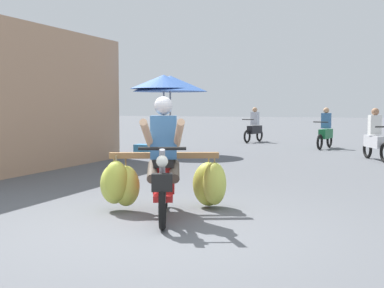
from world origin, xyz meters
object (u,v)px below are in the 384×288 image
(motorbike_distant_ahead_left, at_px, (375,139))
(produce_crate, at_px, (145,151))
(motorbike_distant_far_ahead, at_px, (254,128))
(motorbike_main_loaded, at_px, (163,177))
(motorbike_distant_ahead_right, at_px, (326,132))
(market_umbrella_further_along, at_px, (170,84))
(market_umbrella_near_shop, at_px, (164,82))

(motorbike_distant_ahead_left, height_order, produce_crate, motorbike_distant_ahead_left)
(motorbike_distant_far_ahead, bearing_deg, produce_crate, -101.26)
(motorbike_main_loaded, relative_size, motorbike_distant_ahead_right, 1.24)
(produce_crate, bearing_deg, motorbike_distant_ahead_right, 47.66)
(market_umbrella_further_along, relative_size, produce_crate, 4.20)
(motorbike_main_loaded, xyz_separation_m, produce_crate, (-3.66, 6.72, -0.31))
(motorbike_distant_far_ahead, distance_m, produce_crate, 7.11)
(market_umbrella_further_along, bearing_deg, market_umbrella_near_shop, -141.94)
(motorbike_distant_ahead_left, xyz_separation_m, motorbike_distant_far_ahead, (-4.74, 5.47, 0.00))
(motorbike_distant_ahead_left, height_order, market_umbrella_near_shop, market_umbrella_near_shop)
(motorbike_distant_ahead_left, relative_size, motorbike_distant_far_ahead, 0.94)
(motorbike_distant_ahead_left, distance_m, market_umbrella_further_along, 5.97)
(motorbike_distant_ahead_right, bearing_deg, produce_crate, -132.34)
(market_umbrella_near_shop, relative_size, market_umbrella_further_along, 1.01)
(motorbike_distant_ahead_left, height_order, motorbike_distant_ahead_right, same)
(motorbike_distant_far_ahead, height_order, market_umbrella_further_along, market_umbrella_further_along)
(motorbike_distant_ahead_left, distance_m, market_umbrella_near_shop, 6.15)
(motorbike_main_loaded, distance_m, produce_crate, 7.66)
(motorbike_distant_ahead_left, bearing_deg, market_umbrella_further_along, -174.14)
(motorbike_main_loaded, height_order, motorbike_distant_far_ahead, motorbike_main_loaded)
(motorbike_main_loaded, distance_m, market_umbrella_near_shop, 8.41)
(motorbike_distant_ahead_left, height_order, market_umbrella_further_along, market_umbrella_further_along)
(motorbike_main_loaded, height_order, market_umbrella_further_along, market_umbrella_further_along)
(motorbike_distant_ahead_right, xyz_separation_m, motorbike_distant_far_ahead, (-3.04, 2.11, 0.00))
(market_umbrella_further_along, bearing_deg, motorbike_distant_ahead_left, 5.86)
(motorbike_distant_ahead_left, relative_size, market_umbrella_near_shop, 0.63)
(motorbike_distant_ahead_right, bearing_deg, motorbike_distant_ahead_left, -63.28)
(market_umbrella_further_along, bearing_deg, motorbike_main_loaded, -66.76)
(motorbike_distant_far_ahead, relative_size, produce_crate, 2.86)
(market_umbrella_further_along, bearing_deg, produce_crate, -113.12)
(motorbike_distant_ahead_right, xyz_separation_m, market_umbrella_near_shop, (-4.20, -4.08, 1.59))
(motorbike_main_loaded, relative_size, market_umbrella_near_shop, 0.84)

